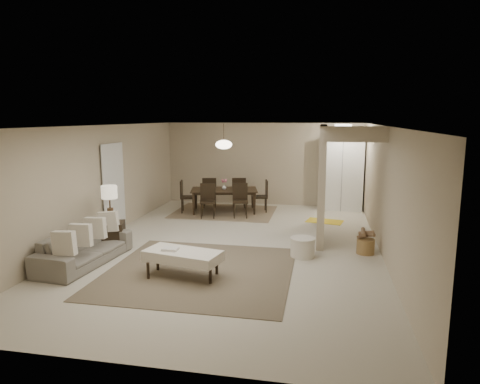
% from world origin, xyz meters
% --- Properties ---
extents(floor, '(9.00, 9.00, 0.00)m').
position_xyz_m(floor, '(0.00, 0.00, 0.00)').
color(floor, beige).
rests_on(floor, ground).
extents(ceiling, '(9.00, 9.00, 0.00)m').
position_xyz_m(ceiling, '(0.00, 0.00, 2.50)').
color(ceiling, white).
rests_on(ceiling, back_wall).
extents(back_wall, '(6.00, 0.00, 6.00)m').
position_xyz_m(back_wall, '(0.00, 4.50, 1.25)').
color(back_wall, '#BBA98D').
rests_on(back_wall, floor).
extents(left_wall, '(0.00, 9.00, 9.00)m').
position_xyz_m(left_wall, '(-3.00, 0.00, 1.25)').
color(left_wall, '#BBA98D').
rests_on(left_wall, floor).
extents(right_wall, '(0.00, 9.00, 9.00)m').
position_xyz_m(right_wall, '(3.00, 0.00, 1.25)').
color(right_wall, '#BBA98D').
rests_on(right_wall, floor).
extents(partition, '(0.15, 2.50, 2.50)m').
position_xyz_m(partition, '(1.80, 1.25, 1.25)').
color(partition, '#BBA98D').
rests_on(partition, floor).
extents(doorway, '(0.04, 0.90, 2.04)m').
position_xyz_m(doorway, '(-2.97, 0.60, 1.02)').
color(doorway, black).
rests_on(doorway, floor).
extents(pantry_cabinet, '(1.20, 0.55, 2.10)m').
position_xyz_m(pantry_cabinet, '(2.35, 4.15, 1.05)').
color(pantry_cabinet, white).
rests_on(pantry_cabinet, floor).
extents(flush_light, '(0.44, 0.44, 0.05)m').
position_xyz_m(flush_light, '(2.30, 3.20, 2.46)').
color(flush_light, white).
rests_on(flush_light, ceiling).
extents(living_rug, '(3.20, 3.20, 0.01)m').
position_xyz_m(living_rug, '(-0.26, -1.59, 0.01)').
color(living_rug, brown).
rests_on(living_rug, floor).
extents(sofa, '(2.10, 0.98, 0.60)m').
position_xyz_m(sofa, '(-2.45, -1.59, 0.30)').
color(sofa, slate).
rests_on(sofa, floor).
extents(ottoman_bench, '(1.38, 0.85, 0.46)m').
position_xyz_m(ottoman_bench, '(-0.46, -1.89, 0.37)').
color(ottoman_bench, silver).
rests_on(ottoman_bench, living_rug).
extents(side_table, '(0.63, 0.63, 0.55)m').
position_xyz_m(side_table, '(-2.40, -0.65, 0.28)').
color(side_table, black).
rests_on(side_table, floor).
extents(table_lamp, '(0.32, 0.32, 0.76)m').
position_xyz_m(table_lamp, '(-2.40, -0.65, 1.12)').
color(table_lamp, '#4A341F').
rests_on(table_lamp, side_table).
extents(round_pouf, '(0.48, 0.48, 0.37)m').
position_xyz_m(round_pouf, '(1.48, -0.43, 0.19)').
color(round_pouf, silver).
rests_on(round_pouf, floor).
extents(wicker_basket, '(0.46, 0.46, 0.30)m').
position_xyz_m(wicker_basket, '(2.69, 0.00, 0.15)').
color(wicker_basket, olive).
rests_on(wicker_basket, floor).
extents(dining_rug, '(2.80, 2.10, 0.01)m').
position_xyz_m(dining_rug, '(-0.91, 3.13, 0.01)').
color(dining_rug, '#846B52').
rests_on(dining_rug, floor).
extents(dining_table, '(2.04, 1.42, 0.65)m').
position_xyz_m(dining_table, '(-0.91, 3.13, 0.33)').
color(dining_table, black).
rests_on(dining_table, dining_rug).
extents(dining_chairs, '(2.48, 2.01, 0.91)m').
position_xyz_m(dining_chairs, '(-0.91, 3.13, 0.46)').
color(dining_chairs, black).
rests_on(dining_chairs, dining_rug).
extents(vase, '(0.15, 0.15, 0.14)m').
position_xyz_m(vase, '(-0.91, 3.13, 0.72)').
color(vase, white).
rests_on(vase, dining_table).
extents(yellow_mat, '(1.00, 0.73, 0.01)m').
position_xyz_m(yellow_mat, '(1.90, 2.55, 0.01)').
color(yellow_mat, yellow).
rests_on(yellow_mat, floor).
extents(pendant_light, '(0.46, 0.46, 0.71)m').
position_xyz_m(pendant_light, '(-0.91, 3.13, 1.92)').
color(pendant_light, '#4A341F').
rests_on(pendant_light, ceiling).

